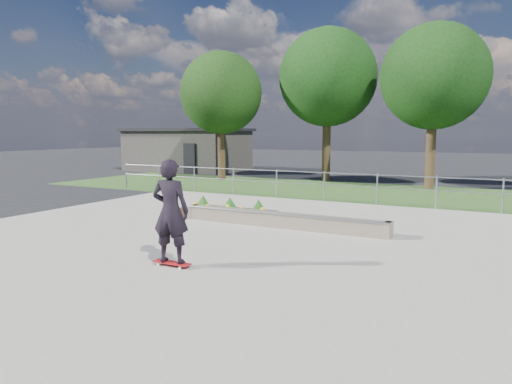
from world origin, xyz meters
TOP-DOWN VIEW (x-y plane):
  - ground at (0.00, 0.00)m, footprint 120.00×120.00m
  - grass_verge at (0.00, 11.00)m, footprint 30.00×8.00m
  - concrete_slab at (0.00, 0.00)m, footprint 15.00×15.00m
  - fence at (0.00, 7.50)m, footprint 20.06×0.06m
  - building at (-14.00, 18.00)m, footprint 8.40×5.40m
  - tree_far_left at (-8.00, 13.00)m, footprint 4.55×4.55m
  - tree_mid_left at (-2.50, 15.00)m, footprint 5.25×5.25m
  - tree_mid_right at (3.00, 14.00)m, footprint 4.90×4.90m
  - grind_ledge at (0.57, 2.25)m, footprint 6.00×0.44m
  - planter_bed at (-1.50, 2.81)m, footprint 3.00×1.20m
  - skateboarder at (0.25, -2.13)m, footprint 0.82×0.62m

SIDE VIEW (x-z plane):
  - ground at x=0.00m, z-range 0.00..0.00m
  - grass_verge at x=0.00m, z-range 0.00..0.02m
  - concrete_slab at x=0.00m, z-range 0.00..0.06m
  - planter_bed at x=-1.50m, z-range -0.06..0.55m
  - grind_ledge at x=0.57m, z-range 0.05..0.48m
  - fence at x=0.00m, z-range 0.17..1.37m
  - skateboarder at x=0.25m, z-range 0.10..2.18m
  - building at x=-14.00m, z-range 0.01..3.01m
  - tree_far_left at x=-8.00m, z-range 1.28..8.43m
  - tree_mid_right at x=3.00m, z-range 1.38..9.08m
  - tree_mid_left at x=-2.50m, z-range 1.48..9.73m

